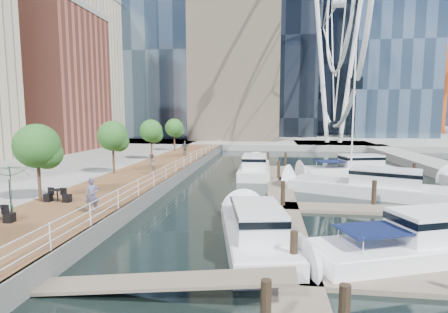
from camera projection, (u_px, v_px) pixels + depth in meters
name	position (u px, v px, depth m)	size (l,w,h in m)	color
ground	(221.00, 253.00, 15.49)	(520.00, 520.00, 0.00)	black
boardwalk	(145.00, 178.00, 31.34)	(6.00, 60.00, 1.00)	brown
seawall	(177.00, 178.00, 30.96)	(0.25, 60.00, 1.00)	#595954
land_far	(262.00, 132.00, 115.91)	(200.00, 114.00, 1.00)	gray
pier	(333.00, 145.00, 64.90)	(14.00, 12.00, 1.00)	gray
railing	(176.00, 167.00, 30.86)	(0.10, 60.00, 1.05)	white
floating_docks	(354.00, 196.00, 24.26)	(16.00, 34.00, 2.60)	#6D6051
ferris_wheel	(339.00, 3.00, 61.90)	(5.80, 45.60, 47.80)	white
street_trees	(113.00, 136.00, 30.21)	(2.60, 42.60, 4.60)	#3F2B1C
yacht_foreground	(414.00, 262.00, 14.52)	(2.64, 9.84, 2.15)	white
pedestrian_near	(92.00, 195.00, 18.16)	(0.68, 0.45, 1.87)	#4B4C65
pedestrian_mid	(151.00, 164.00, 30.06)	(0.88, 0.69, 1.82)	#7C6A56
pedestrian_far	(185.00, 148.00, 44.17)	(1.07, 0.45, 1.83)	#373C44
moored_yachts	(364.00, 197.00, 26.10)	(21.25, 38.97, 11.50)	silver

